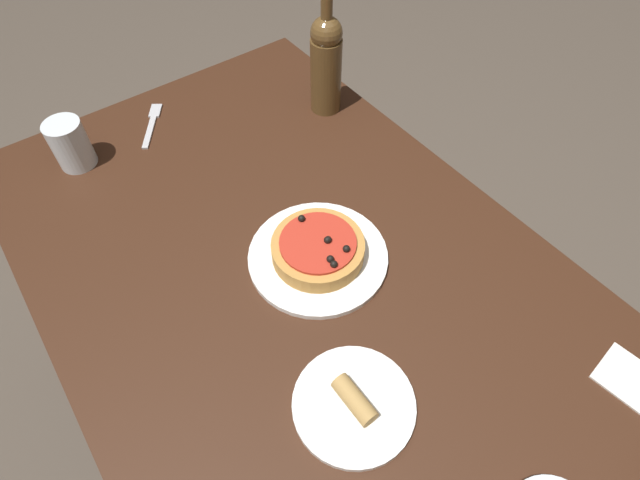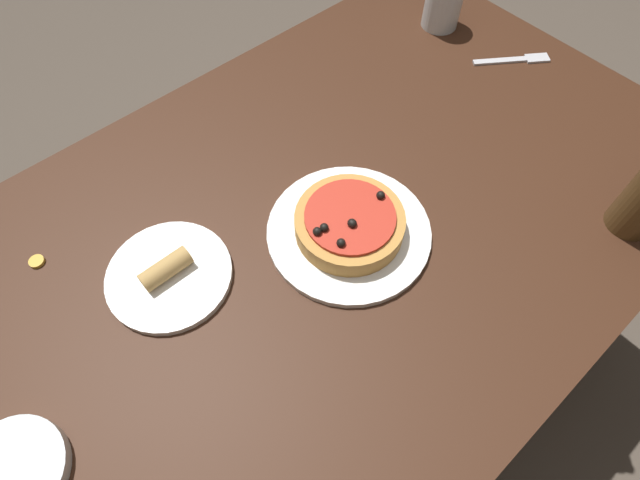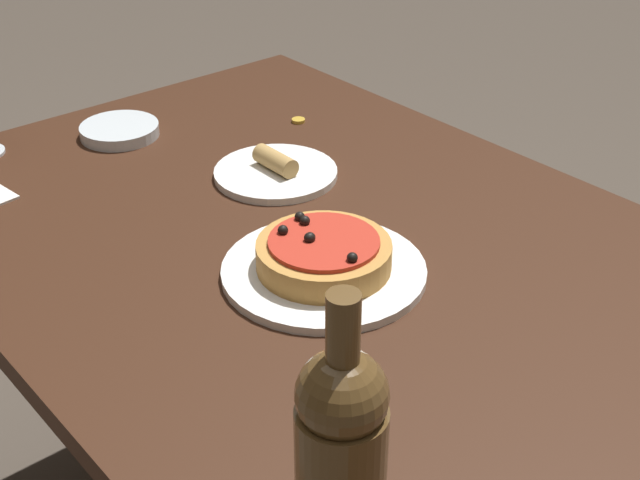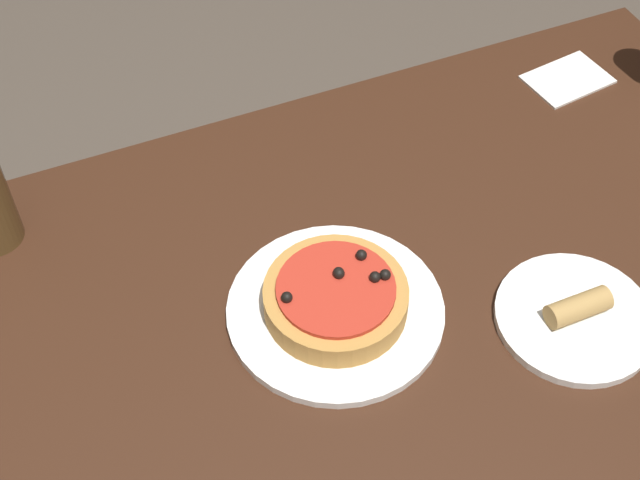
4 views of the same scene
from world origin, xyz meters
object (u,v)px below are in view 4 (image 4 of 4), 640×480
Objects in this scene: dinner_plate at (335,310)px; pizza at (336,298)px; dining_table at (357,377)px; side_plate at (575,316)px.

dinner_plate is 0.03m from pizza.
dining_table is 0.28m from side_plate.
dinner_plate is 1.38× the size of side_plate.
side_plate reaches higher than dining_table.
dinner_plate is at bearing -77.58° from dining_table.
dinner_plate reaches higher than dining_table.
side_plate is at bearing 154.67° from dinner_plate.
side_plate is (-0.26, 0.08, 0.10)m from dining_table.
pizza reaches higher than dining_table.
pizza is 0.30m from side_plate.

